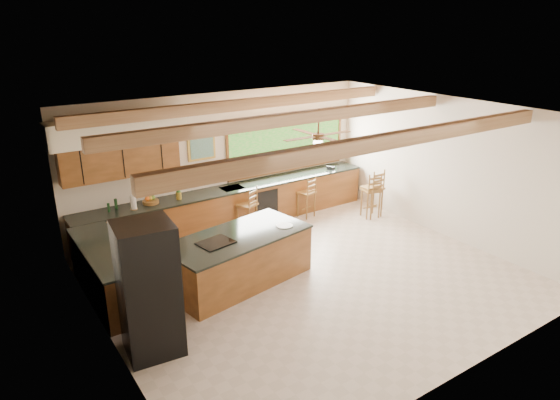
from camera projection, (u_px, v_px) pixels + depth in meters
ground at (310, 277)px, 9.18m from camera, size 7.20×7.20×0.00m
room_shell at (283, 154)px, 8.85m from camera, size 7.27×6.54×3.02m
counter_run at (208, 220)px, 10.56m from camera, size 7.12×3.10×1.22m
island at (238, 258)px, 8.89m from camera, size 2.77×1.65×0.92m
refrigerator at (149, 289)px, 6.84m from camera, size 0.83×0.82×1.96m
bar_stool_a at (248, 206)px, 10.89m from camera, size 0.50×0.51×1.06m
bar_stool_b at (308, 193)px, 11.75m from camera, size 0.43×0.43×1.01m
bar_stool_c at (373, 191)px, 11.73m from camera, size 0.49×0.49×1.11m
bar_stool_d at (374, 189)px, 11.73m from camera, size 0.43×0.43×1.19m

